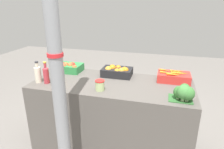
# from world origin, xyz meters

# --- Properties ---
(ground_plane) EXTENTS (10.00, 10.00, 0.00)m
(ground_plane) POSITION_xyz_m (0.00, 0.00, 0.00)
(ground_plane) COLOR slate
(market_table) EXTENTS (1.82, 0.78, 0.86)m
(market_table) POSITION_xyz_m (0.00, 0.00, 0.43)
(market_table) COLOR #56514C
(market_table) RESTS_ON ground_plane
(support_pole) EXTENTS (0.13, 0.13, 2.59)m
(support_pole) POSITION_xyz_m (-0.25, -0.73, 1.30)
(support_pole) COLOR gray
(support_pole) RESTS_ON ground_plane
(apple_crate) EXTENTS (0.37, 0.24, 0.13)m
(apple_crate) POSITION_xyz_m (-0.68, 0.23, 0.92)
(apple_crate) COLOR #2D8442
(apple_crate) RESTS_ON market_table
(orange_crate) EXTENTS (0.37, 0.24, 0.14)m
(orange_crate) POSITION_xyz_m (0.00, 0.23, 0.92)
(orange_crate) COLOR black
(orange_crate) RESTS_ON market_table
(carrot_crate) EXTENTS (0.37, 0.24, 0.13)m
(carrot_crate) POSITION_xyz_m (0.68, 0.24, 0.91)
(carrot_crate) COLOR red
(carrot_crate) RESTS_ON market_table
(broccoli_pile) EXTENTS (0.23, 0.20, 0.17)m
(broccoli_pile) POSITION_xyz_m (0.76, -0.25, 0.94)
(broccoli_pile) COLOR #2D602D
(broccoli_pile) RESTS_ON market_table
(juice_bottle_cloudy) EXTENTS (0.07, 0.07, 0.25)m
(juice_bottle_cloudy) POSITION_xyz_m (-0.82, -0.20, 0.96)
(juice_bottle_cloudy) COLOR beige
(juice_bottle_cloudy) RESTS_ON market_table
(juice_bottle_ruby) EXTENTS (0.07, 0.07, 0.25)m
(juice_bottle_ruby) POSITION_xyz_m (-0.71, -0.20, 0.96)
(juice_bottle_ruby) COLOR #B2333D
(juice_bottle_ruby) RESTS_ON market_table
(juice_bottle_amber) EXTENTS (0.06, 0.06, 0.28)m
(juice_bottle_amber) POSITION_xyz_m (-0.61, -0.20, 0.98)
(juice_bottle_amber) COLOR gold
(juice_bottle_amber) RESTS_ON market_table
(pickle_jar) EXTENTS (0.10, 0.10, 0.11)m
(pickle_jar) POSITION_xyz_m (-0.07, -0.23, 0.91)
(pickle_jar) COLOR #B2C684
(pickle_jar) RESTS_ON market_table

